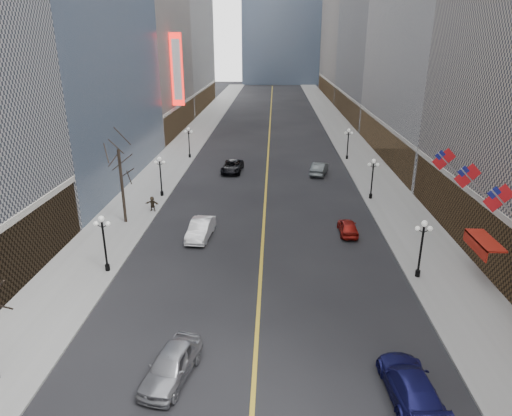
# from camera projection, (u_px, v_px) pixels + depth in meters

# --- Properties ---
(sidewalk_east) EXTENTS (6.00, 230.00, 0.15)m
(sidewalk_east) POSITION_uv_depth(u_px,v_px,m) (357.00, 153.00, 71.70)
(sidewalk_east) COLOR gray
(sidewalk_east) RESTS_ON ground
(sidewalk_west) EXTENTS (6.00, 230.00, 0.15)m
(sidewalk_west) POSITION_uv_depth(u_px,v_px,m) (181.00, 152.00, 72.74)
(sidewalk_west) COLOR gray
(sidewalk_west) RESTS_ON ground
(lane_line) EXTENTS (0.25, 200.00, 0.02)m
(lane_line) POSITION_uv_depth(u_px,v_px,m) (269.00, 140.00, 81.61)
(lane_line) COLOR gold
(lane_line) RESTS_ON ground
(bldg_east_c) EXTENTS (26.60, 40.60, 48.80)m
(bldg_east_c) POSITION_uv_depth(u_px,v_px,m) (413.00, 3.00, 96.48)
(bldg_east_c) COLOR gray
(bldg_east_c) RESTS_ON ground
(streetlamp_east_1) EXTENTS (1.26, 0.44, 4.52)m
(streetlamp_east_1) POSITION_uv_depth(u_px,v_px,m) (422.00, 243.00, 33.32)
(streetlamp_east_1) COLOR black
(streetlamp_east_1) RESTS_ON sidewalk_east
(streetlamp_east_2) EXTENTS (1.26, 0.44, 4.52)m
(streetlamp_east_2) POSITION_uv_depth(u_px,v_px,m) (373.00, 175.00, 50.19)
(streetlamp_east_2) COLOR black
(streetlamp_east_2) RESTS_ON sidewalk_east
(streetlamp_east_3) EXTENTS (1.26, 0.44, 4.52)m
(streetlamp_east_3) POSITION_uv_depth(u_px,v_px,m) (348.00, 141.00, 67.05)
(streetlamp_east_3) COLOR black
(streetlamp_east_3) RESTS_ON sidewalk_east
(streetlamp_west_1) EXTENTS (1.26, 0.44, 4.52)m
(streetlamp_west_1) POSITION_uv_depth(u_px,v_px,m) (104.00, 238.00, 34.19)
(streetlamp_west_1) COLOR black
(streetlamp_west_1) RESTS_ON sidewalk_west
(streetlamp_west_2) EXTENTS (1.26, 0.44, 4.52)m
(streetlamp_west_2) POSITION_uv_depth(u_px,v_px,m) (160.00, 172.00, 51.06)
(streetlamp_west_2) COLOR black
(streetlamp_west_2) RESTS_ON sidewalk_west
(streetlamp_west_3) EXTENTS (1.26, 0.44, 4.52)m
(streetlamp_west_3) POSITION_uv_depth(u_px,v_px,m) (189.00, 139.00, 67.93)
(streetlamp_west_3) COLOR black
(streetlamp_west_3) RESTS_ON sidewalk_west
(flag_3) EXTENTS (2.87, 0.12, 2.87)m
(flag_3) POSITION_uv_depth(u_px,v_px,m) (501.00, 201.00, 28.85)
(flag_3) COLOR #B2B2B7
(flag_3) RESTS_ON ground
(flag_4) EXTENTS (2.87, 0.12, 2.87)m
(flag_4) POSITION_uv_depth(u_px,v_px,m) (469.00, 178.00, 33.54)
(flag_4) COLOR #B2B2B7
(flag_4) RESTS_ON ground
(flag_5) EXTENTS (2.87, 0.12, 2.87)m
(flag_5) POSITION_uv_depth(u_px,v_px,m) (446.00, 161.00, 38.23)
(flag_5) COLOR #B2B2B7
(flag_5) RESTS_ON ground
(awning_c) EXTENTS (1.40, 4.00, 0.93)m
(awning_c) POSITION_uv_depth(u_px,v_px,m) (482.00, 242.00, 33.10)
(awning_c) COLOR maroon
(awning_c) RESTS_ON ground
(theatre_marquee) EXTENTS (2.00, 0.55, 12.00)m
(theatre_marquee) POSITION_uv_depth(u_px,v_px,m) (177.00, 70.00, 78.04)
(theatre_marquee) COLOR red
(theatre_marquee) RESTS_ON ground
(tree_west_far) EXTENTS (3.60, 3.60, 7.92)m
(tree_west_far) POSITION_uv_depth(u_px,v_px,m) (119.00, 161.00, 42.47)
(tree_west_far) COLOR #2D231C
(tree_west_far) RESTS_ON sidewalk_west
(car_nb_near) EXTENTS (3.05, 5.27, 1.69)m
(car_nb_near) POSITION_uv_depth(u_px,v_px,m) (171.00, 365.00, 23.92)
(car_nb_near) COLOR #95969C
(car_nb_near) RESTS_ON ground
(car_nb_mid) EXTENTS (2.18, 5.18, 1.66)m
(car_nb_mid) POSITION_uv_depth(u_px,v_px,m) (201.00, 229.00, 41.05)
(car_nb_mid) COLOR silver
(car_nb_mid) RESTS_ON ground
(car_nb_far) EXTENTS (2.89, 5.69, 1.54)m
(car_nb_far) POSITION_uv_depth(u_px,v_px,m) (232.00, 167.00, 61.51)
(car_nb_far) COLOR black
(car_nb_far) RESTS_ON ground
(car_sb_near) EXTENTS (2.56, 5.61, 1.59)m
(car_sb_near) POSITION_uv_depth(u_px,v_px,m) (410.00, 385.00, 22.60)
(car_sb_near) COLOR #14154D
(car_sb_near) RESTS_ON ground
(car_sb_mid) EXTENTS (1.63, 4.00, 1.36)m
(car_sb_mid) POSITION_uv_depth(u_px,v_px,m) (348.00, 227.00, 41.91)
(car_sb_mid) COLOR maroon
(car_sb_mid) RESTS_ON ground
(car_sb_far) EXTENTS (2.95, 5.22, 1.63)m
(car_sb_far) POSITION_uv_depth(u_px,v_px,m) (319.00, 168.00, 60.42)
(car_sb_far) COLOR #4E5556
(car_sb_far) RESTS_ON ground
(ped_west_far) EXTENTS (1.50, 0.65, 1.57)m
(ped_west_far) POSITION_uv_depth(u_px,v_px,m) (152.00, 204.00, 47.09)
(ped_west_far) COLOR #2F261A
(ped_west_far) RESTS_ON sidewalk_west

